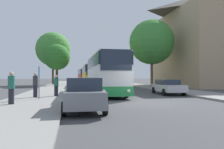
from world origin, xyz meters
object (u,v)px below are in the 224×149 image
Objects in this scene: tree_left_far at (57,57)px; tree_right_near at (152,42)px; bus_rear at (85,76)px; bus_stop_sign at (39,79)px; bus_front at (105,74)px; pedestrian_waiting_far at (11,88)px; parked_car_left_curb at (84,94)px; pedestrian_waiting_near at (56,85)px; tree_left_near at (53,49)px; parked_car_right_near at (168,86)px; bus_middle at (91,76)px; pedestrian_walking_back at (35,85)px.

tree_right_near is at bearing -28.38° from tree_left_far.
bus_stop_sign is at bearing -99.78° from bus_rear.
bus_front reaches higher than pedestrian_waiting_far.
parked_car_left_curb is (-2.39, -39.83, -0.93)m from bus_rear.
bus_rear is at bearing -8.45° from pedestrian_waiting_near.
parked_car_left_curb is at bearing -82.85° from tree_left_near.
tree_right_near reaches higher than bus_stop_sign.
parked_car_right_near is at bearing -103.87° from tree_right_near.
bus_stop_sign reaches higher than parked_car_right_near.
parked_car_left_curb is at bearing -104.72° from bus_front.
pedestrian_waiting_near is 0.16× the size of tree_left_near.
tree_left_far is at bearing 2.23° from pedestrian_waiting_near.
pedestrian_waiting_near is (-4.13, -33.09, -0.79)m from bus_rear.
tree_left_near is (-6.60, 23.86, 5.04)m from bus_front.
parked_car_left_curb is at bearing -83.69° from tree_left_far.
parked_car_left_curb is (-2.46, -23.86, -0.97)m from bus_middle.
parked_car_right_near is (8.20, 8.31, -0.09)m from parked_car_left_curb.
pedestrian_walking_back is at bearing 108.34° from bus_stop_sign.
pedestrian_walking_back is (-5.56, -33.80, -0.68)m from bus_rear.
parked_car_left_curb is 2.80× the size of pedestrian_waiting_near.
bus_middle is 12.44m from tree_left_near.
pedestrian_waiting_near is at bearing 168.33° from pedestrian_walking_back.
bus_middle reaches higher than parked_car_right_near.
bus_front is 2.36× the size of parked_car_left_curb.
pedestrian_walking_back is 0.26× the size of tree_left_far.
pedestrian_waiting_far is at bearing -89.40° from tree_left_near.
tree_right_near reaches higher than bus_front.
tree_right_near is at bearing -45.73° from pedestrian_waiting_near.
parked_car_left_curb is 27.87m from tree_left_far.
tree_left_near is (-12.35, 24.76, 6.20)m from parked_car_right_near.
pedestrian_waiting_far reaches higher than parked_car_left_curb.
tree_left_far reaches higher than pedestrian_waiting_far.
pedestrian_waiting_near is 27.09m from tree_left_near.
pedestrian_walking_back is 0.18× the size of tree_left_near.
parked_car_right_near is 11.61m from pedestrian_walking_back.
pedestrian_waiting_near is (-9.95, -1.56, 0.23)m from parked_car_right_near.
parked_car_left_curb is 5.47m from bus_stop_sign.
tree_right_near is at bearing 47.67° from bus_stop_sign.
bus_stop_sign is 0.22× the size of tree_left_near.
parked_car_right_near is 0.46× the size of tree_left_near.
bus_front is 1.08× the size of tree_right_near.
pedestrian_waiting_near is 0.23× the size of tree_left_far.
parked_car_left_curb reaches higher than parked_car_right_near.
parked_car_left_curb is 2.52× the size of pedestrian_walking_back.
pedestrian_waiting_far is at bearing 30.74° from parked_car_right_near.
pedestrian_waiting_far is (-6.28, -7.11, -0.84)m from bus_front.
bus_rear is at bearing 162.48° from pedestrian_waiting_far.
tree_left_far reaches higher than parked_car_right_near.
tree_left_far is 0.71× the size of tree_right_near.
pedestrian_walking_back is 20.58m from tree_right_near.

